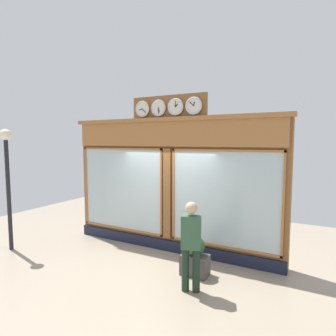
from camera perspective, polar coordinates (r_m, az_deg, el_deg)
The scene contains 6 objects.
ground_plane at distance 5.49m, azimuth -15.38°, elevation -25.24°, with size 14.00×14.00×0.00m, color gray.
shop_facade at distance 7.21m, azimuth 0.47°, elevation -3.12°, with size 5.76×0.42×3.89m.
pedestrian at distance 5.40m, azimuth 4.64°, elevation -14.70°, with size 0.41×0.33×1.69m.
street_lamp at distance 8.21m, azimuth -29.54°, elevation -0.21°, with size 0.28×0.28×3.09m.
planter_box at distance 6.28m, azimuth 5.43°, elevation -18.77°, with size 0.56×0.36×0.43m, color #4C4742.
planter_shrub at distance 6.12m, azimuth 5.46°, elevation -15.24°, with size 0.40×0.40×0.40m, color #285623.
Camera 1 is at (-3.30, 6.19, 2.78)m, focal length 30.39 mm.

